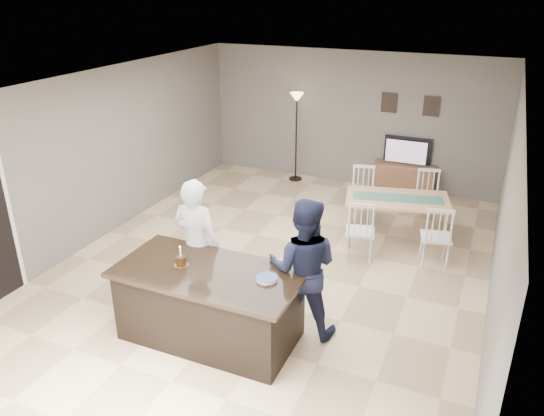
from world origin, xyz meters
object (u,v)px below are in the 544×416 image
at_px(plate_stack, 267,279).
at_px(floor_lamp, 297,113).
at_px(dining_table, 397,206).
at_px(tv_console, 403,179).
at_px(kitchen_island, 210,304).
at_px(television, 407,151).
at_px(birthday_cake, 181,261).
at_px(woman, 197,244).
at_px(man, 303,268).

height_order(plate_stack, floor_lamp, floor_lamp).
xyz_separation_m(dining_table, floor_lamp, (-2.53, 2.06, 0.81)).
bearing_deg(tv_console, plate_stack, -95.26).
bearing_deg(floor_lamp, tv_console, 2.34).
bearing_deg(kitchen_island, plate_stack, 6.53).
xyz_separation_m(television, birthday_cake, (-1.55, -5.66, 0.10)).
height_order(television, woman, woman).
relative_size(birthday_cake, plate_stack, 1.04).
xyz_separation_m(tv_console, man, (-0.25, -5.02, 0.56)).
xyz_separation_m(kitchen_island, man, (0.95, 0.55, 0.41)).
xyz_separation_m(woman, dining_table, (1.96, 2.87, -0.25)).
distance_m(television, plate_stack, 5.58).
distance_m(television, man, 5.10).
bearing_deg(plate_stack, kitchen_island, -173.47).
relative_size(tv_console, dining_table, 0.57).
bearing_deg(kitchen_island, woman, 131.20).
bearing_deg(tv_console, man, -92.85).
xyz_separation_m(woman, floor_lamp, (-0.57, 4.93, 0.56)).
relative_size(woman, dining_table, 0.83).
bearing_deg(dining_table, kitchen_island, -126.98).
xyz_separation_m(kitchen_island, floor_lamp, (-1.05, 5.48, 0.98)).
height_order(kitchen_island, floor_lamp, floor_lamp).
xyz_separation_m(kitchen_island, plate_stack, (0.69, 0.08, 0.46)).
bearing_deg(plate_stack, birthday_cake, -174.81).
xyz_separation_m(kitchen_island, birthday_cake, (-0.35, -0.02, 0.50)).
height_order(television, dining_table, television).
xyz_separation_m(tv_console, dining_table, (0.28, -2.15, 0.32)).
bearing_deg(birthday_cake, floor_lamp, 97.31).
relative_size(birthday_cake, dining_table, 0.12).
height_order(television, birthday_cake, birthday_cake).
height_order(plate_stack, dining_table, dining_table).
distance_m(woman, plate_stack, 1.27).
bearing_deg(birthday_cake, plate_stack, 5.19).
bearing_deg(floor_lamp, kitchen_island, -79.13).
bearing_deg(television, birthday_cake, 74.70).
height_order(kitchen_island, man, man).
xyz_separation_m(man, floor_lamp, (-2.00, 4.93, 0.57)).
relative_size(dining_table, floor_lamp, 1.14).
relative_size(woman, floor_lamp, 0.95).
bearing_deg(man, kitchen_island, 19.53).
relative_size(tv_console, birthday_cake, 4.81).
relative_size(television, plate_stack, 3.81).
height_order(tv_console, birthday_cake, birthday_cake).
bearing_deg(tv_console, floor_lamp, -177.66).
distance_m(kitchen_island, tv_console, 5.70).
bearing_deg(plate_stack, floor_lamp, 107.93).
bearing_deg(birthday_cake, television, 74.70).
bearing_deg(kitchen_island, television, 77.99).
bearing_deg(birthday_cake, man, 23.54).
bearing_deg(kitchen_island, birthday_cake, -177.51).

